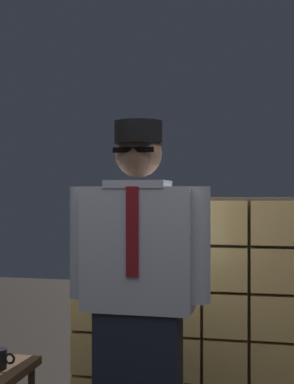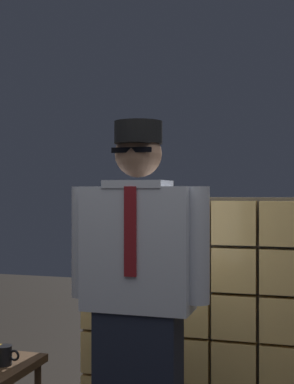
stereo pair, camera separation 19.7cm
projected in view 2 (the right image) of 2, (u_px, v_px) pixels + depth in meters
The scene contains 3 objects.
glass_block_wall at pixel (211, 315), 3.10m from camera, with size 1.61×0.10×1.34m.
standing_person at pixel (138, 295), 2.51m from camera, with size 0.67×0.28×1.68m.
coffee_mug at pixel (5, 355), 2.68m from camera, with size 0.13×0.08×0.09m.
Camera 2 is at (0.54, -1.88, 1.36)m, focal length 50.85 mm.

